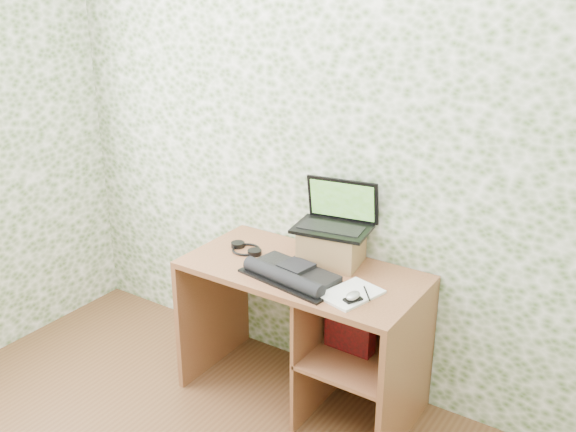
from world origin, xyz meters
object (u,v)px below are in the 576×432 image
Objects in this scene: keyboard at (290,274)px; notepad at (351,294)px; desk at (318,319)px; riser at (332,247)px; laptop at (336,217)px.

notepad is at bearing 11.32° from keyboard.
riser is (0.00, 0.12, 0.36)m from desk.
laptop is at bearing 90.00° from riser.
laptop is 1.49× the size of notepad.
desk is at bearing -91.49° from riser.
keyboard is (-0.07, -0.30, -0.21)m from laptop.
laptop reaches higher than riser.
riser is 0.36m from notepad.
keyboard is at bearing -115.19° from desk.
keyboard is at bearing -112.90° from laptop.
desk is 4.14× the size of riser.
laptop is 0.79× the size of keyboard.
laptop is at bearing 88.89° from desk.
keyboard is (-0.07, -0.26, -0.06)m from riser.
riser is 0.72× the size of laptop.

